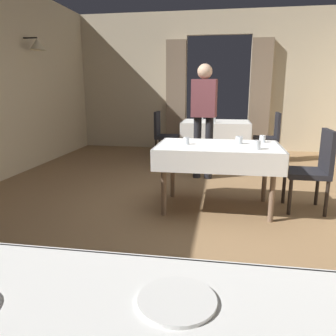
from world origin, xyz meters
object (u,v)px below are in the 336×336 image
at_px(chair_mid_right, 314,166).
at_px(glass_far_b, 214,120).
at_px(dining_table_far, 216,126).
at_px(flower_vase_far, 202,115).
at_px(chair_far_left, 163,133).
at_px(glass_mid_d, 262,139).
at_px(person_waiter_by_doorway, 204,112).
at_px(plate_near_b, 177,300).
at_px(dining_table_mid, 218,153).
at_px(glass_mid_c, 257,145).
at_px(glass_mid_a, 239,140).
at_px(glass_mid_b, 186,141).
at_px(chair_far_right, 270,134).

xyz_separation_m(chair_mid_right, glass_far_b, (-1.21, 2.42, 0.29)).
bearing_deg(dining_table_far, chair_mid_right, -66.44).
relative_size(flower_vase_far, glass_far_b, 1.83).
distance_m(chair_far_left, glass_far_b, 1.05).
height_order(glass_mid_d, person_waiter_by_doorway, person_waiter_by_doorway).
bearing_deg(plate_near_b, flower_vase_far, 93.05).
bearing_deg(plate_near_b, glass_mid_d, 79.50).
relative_size(dining_table_mid, glass_mid_d, 16.53).
height_order(glass_mid_c, glass_mid_d, glass_mid_c).
distance_m(glass_mid_a, glass_mid_d, 0.33).
relative_size(dining_table_far, glass_mid_c, 13.77).
height_order(dining_table_far, person_waiter_by_doorway, person_waiter_by_doorway).
height_order(glass_mid_d, glass_far_b, glass_far_b).
xyz_separation_m(chair_mid_right, glass_mid_c, (-0.68, -0.33, 0.28)).
bearing_deg(dining_table_far, plate_near_b, -89.83).
distance_m(chair_far_left, glass_mid_b, 2.85).
relative_size(dining_table_far, glass_mid_a, 14.84).
distance_m(chair_far_right, glass_mid_b, 3.12).
bearing_deg(dining_table_far, person_waiter_by_doorway, -96.17).
relative_size(chair_far_left, person_waiter_by_doorway, 0.54).
bearing_deg(glass_mid_d, flower_vase_far, 107.98).
distance_m(dining_table_mid, glass_mid_d, 0.59).
distance_m(dining_table_far, chair_mid_right, 2.91).
xyz_separation_m(dining_table_mid, plate_near_b, (-0.07, -2.87, 0.10)).
bearing_deg(flower_vase_far, glass_mid_d, -72.02).
height_order(chair_far_left, glass_mid_b, chair_far_left).
xyz_separation_m(chair_far_right, glass_mid_b, (-1.30, -2.82, 0.28)).
bearing_deg(dining_table_far, glass_mid_b, -95.47).
bearing_deg(plate_near_b, chair_mid_right, 68.92).
distance_m(glass_mid_a, glass_mid_c, 0.36).
relative_size(chair_mid_right, plate_near_b, 3.92).
bearing_deg(flower_vase_far, glass_mid_b, -89.48).
height_order(chair_far_left, glass_far_b, chair_far_left).
relative_size(chair_far_right, plate_near_b, 3.92).
relative_size(glass_mid_b, glass_mid_c, 0.87).
bearing_deg(glass_mid_d, chair_mid_right, -15.48).
bearing_deg(glass_mid_b, dining_table_far, 84.53).
bearing_deg(glass_mid_c, glass_mid_a, 117.85).
bearing_deg(glass_mid_a, glass_far_b, 98.48).
relative_size(glass_mid_c, flower_vase_far, 0.48).
bearing_deg(plate_near_b, glass_mid_c, 79.89).
height_order(chair_mid_right, flower_vase_far, flower_vase_far).
xyz_separation_m(dining_table_mid, glass_mid_a, (0.23, 0.09, 0.13)).
xyz_separation_m(glass_mid_d, flower_vase_far, (-0.89, 2.75, 0.06)).
xyz_separation_m(chair_far_right, glass_mid_c, (-0.54, -3.01, 0.28)).
bearing_deg(glass_mid_d, chair_far_right, 80.22).
bearing_deg(person_waiter_by_doorway, glass_mid_b, -94.70).
distance_m(dining_table_mid, glass_mid_c, 0.48).
bearing_deg(chair_far_left, glass_far_b, -10.02).
height_order(plate_near_b, glass_mid_a, glass_mid_a).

